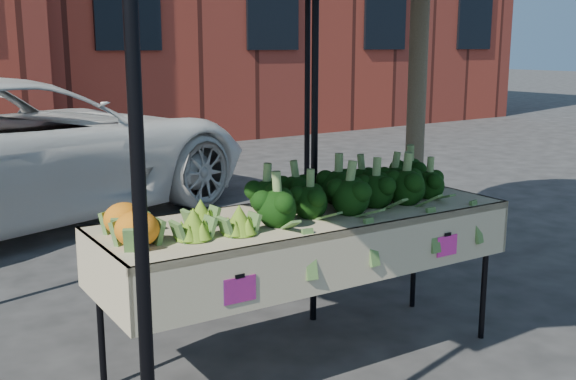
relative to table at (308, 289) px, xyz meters
The scene contains 7 objects.
ground 0.46m from the table, 92.68° to the right, with size 90.00×90.00×0.00m, color #262628.
table is the anchor object (origin of this frame).
canopy 1.08m from the table, 83.64° to the left, with size 3.16×3.16×2.74m, color black, non-canonical shape.
broccoli_heap 0.67m from the table, ahead, with size 1.48×0.58×0.27m, color black.
romanesco_cluster 0.86m from the table, behind, with size 0.44×0.48×0.21m, color #99BA35.
cauliflower_pair 1.17m from the table, behind, with size 0.24×0.44×0.19m, color orange.
street_tree 2.56m from the table, 26.42° to the left, with size 2.17×2.17×4.28m, color #1E4C14, non-canonical shape.
Camera 1 is at (-2.27, -2.90, 1.82)m, focal length 42.71 mm.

